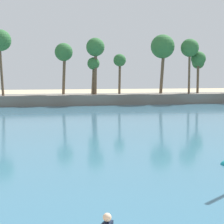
# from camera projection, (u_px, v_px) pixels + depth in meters

# --- Properties ---
(sea) EXTENTS (220.00, 91.98, 0.06)m
(sea) POSITION_uv_depth(u_px,v_px,m) (67.00, 108.00, 54.23)
(sea) COLOR #386B84
(sea) RESTS_ON ground
(palm_headland) EXTENTS (113.57, 6.90, 13.49)m
(palm_headland) POSITION_uv_depth(u_px,v_px,m) (80.00, 81.00, 60.11)
(palm_headland) COLOR slate
(palm_headland) RESTS_ON ground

